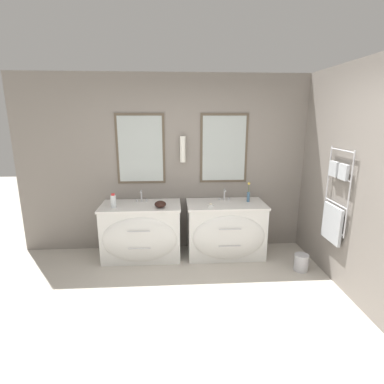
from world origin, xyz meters
name	(u,v)px	position (x,y,z in m)	size (l,w,h in m)	color
ground_plane	(203,338)	(0.00, 0.00, 0.00)	(16.00, 16.00, 0.00)	#BCB5A8
wall_back	(190,164)	(0.00, 2.08, 1.31)	(5.05, 0.16, 2.60)	gray
wall_right	(346,179)	(1.75, 0.92, 1.29)	(0.13, 4.08, 2.60)	gray
vanity_left	(141,232)	(-0.72, 1.70, 0.40)	(1.13, 0.68, 0.79)	white
vanity_right	(226,230)	(0.50, 1.70, 0.40)	(1.13, 0.68, 0.79)	white
faucet_left	(141,196)	(-0.72, 1.89, 0.87)	(0.17, 0.11, 0.17)	silver
faucet_right	(224,195)	(0.50, 1.89, 0.87)	(0.17, 0.11, 0.17)	silver
toiletry_bottle	(113,201)	(-1.08, 1.63, 0.88)	(0.08, 0.08, 0.19)	silver
amenity_bowl	(160,204)	(-0.44, 1.58, 0.84)	(0.16, 0.16, 0.10)	black
flower_vase	(248,194)	(0.84, 1.79, 0.90)	(0.04, 0.04, 0.29)	teal
soap_dish	(211,205)	(0.26, 1.59, 0.81)	(0.08, 0.06, 0.04)	white
waste_bin	(301,262)	(1.43, 1.18, 0.12)	(0.19, 0.19, 0.23)	#B7B7BC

